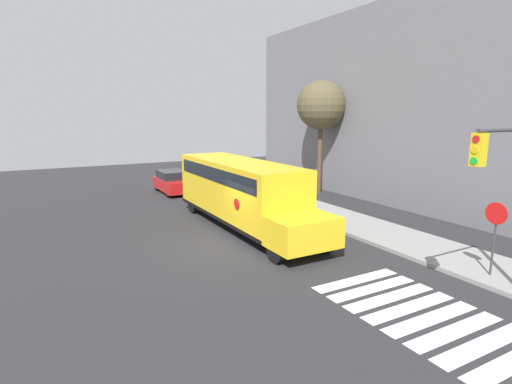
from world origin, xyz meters
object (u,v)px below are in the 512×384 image
school_bus (241,189)px  parked_car (173,182)px  stop_sign (495,229)px  tree_near_sidewalk (321,106)px

school_bus → parked_car: (-9.68, -0.29, -1.04)m
school_bus → parked_car: bearing=-178.3°
school_bus → stop_sign: school_bus is taller
school_bus → stop_sign: 10.38m
stop_sign → tree_near_sidewalk: bearing=163.8°
tree_near_sidewalk → school_bus: bearing=-60.1°
parked_car → stop_sign: 19.71m
stop_sign → school_bus: bearing=-156.3°
school_bus → stop_sign: size_ratio=4.20×
parked_car → stop_sign: stop_sign is taller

